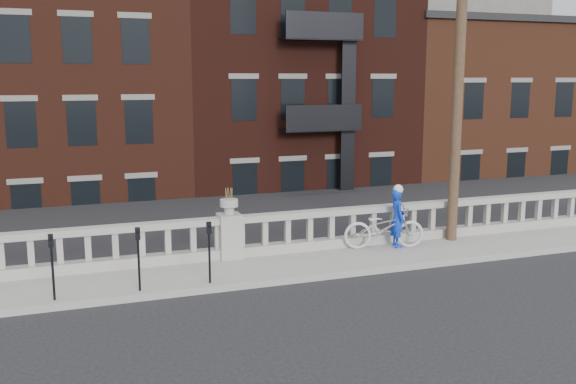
# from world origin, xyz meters

# --- Properties ---
(ground) EXTENTS (120.00, 120.00, 0.00)m
(ground) POSITION_xyz_m (0.00, 0.00, 0.00)
(ground) COLOR black
(ground) RESTS_ON ground
(sidewalk) EXTENTS (32.00, 2.20, 0.15)m
(sidewalk) POSITION_xyz_m (0.00, 3.00, 0.07)
(sidewalk) COLOR gray
(sidewalk) RESTS_ON ground
(balustrade) EXTENTS (28.00, 0.34, 1.03)m
(balustrade) POSITION_xyz_m (0.00, 3.95, 0.64)
(balustrade) COLOR gray
(balustrade) RESTS_ON sidewalk
(planter_pedestal) EXTENTS (0.55, 0.55, 1.76)m
(planter_pedestal) POSITION_xyz_m (0.00, 3.95, 0.83)
(planter_pedestal) COLOR gray
(planter_pedestal) RESTS_ON sidewalk
(lower_level) EXTENTS (80.00, 44.00, 20.80)m
(lower_level) POSITION_xyz_m (0.56, 23.04, 2.63)
(lower_level) COLOR #605E59
(lower_level) RESTS_ON ground
(utility_pole) EXTENTS (1.60, 0.28, 10.00)m
(utility_pole) POSITION_xyz_m (6.20, 3.60, 5.24)
(utility_pole) COLOR #422D1E
(utility_pole) RESTS_ON sidewalk
(parking_meter_a) EXTENTS (0.10, 0.09, 1.36)m
(parking_meter_a) POSITION_xyz_m (-4.11, 2.15, 1.00)
(parking_meter_a) COLOR black
(parking_meter_a) RESTS_ON sidewalk
(parking_meter_b) EXTENTS (0.10, 0.09, 1.36)m
(parking_meter_b) POSITION_xyz_m (-2.42, 2.15, 1.00)
(parking_meter_b) COLOR black
(parking_meter_b) RESTS_ON sidewalk
(parking_meter_c) EXTENTS (0.10, 0.09, 1.36)m
(parking_meter_c) POSITION_xyz_m (-0.92, 2.15, 1.00)
(parking_meter_c) COLOR black
(parking_meter_c) RESTS_ON sidewalk
(bicycle) EXTENTS (2.23, 1.20, 1.11)m
(bicycle) POSITION_xyz_m (4.02, 3.45, 0.71)
(bicycle) COLOR silver
(bicycle) RESTS_ON sidewalk
(cyclist) EXTENTS (0.46, 0.62, 1.55)m
(cyclist) POSITION_xyz_m (4.41, 3.46, 0.93)
(cyclist) COLOR #0D34CB
(cyclist) RESTS_ON sidewalk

